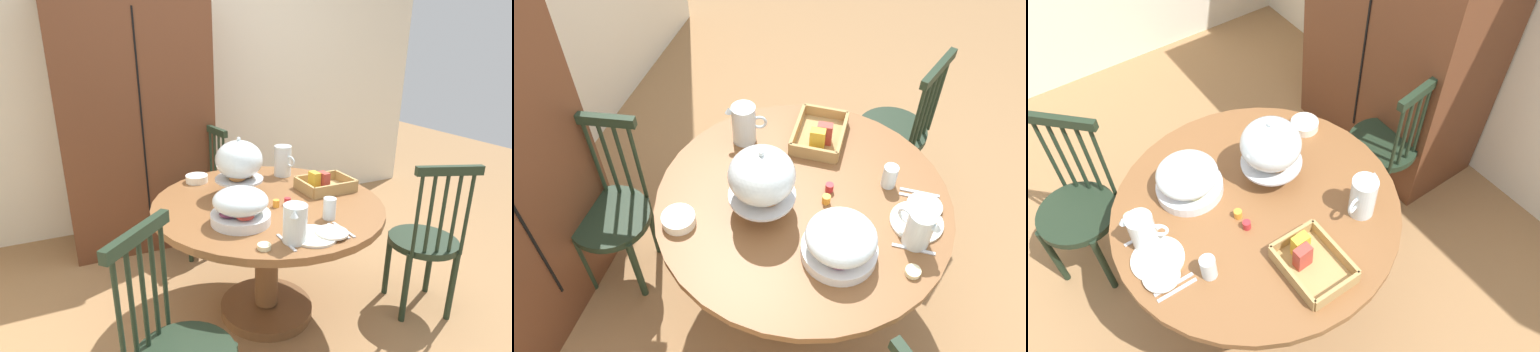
% 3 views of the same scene
% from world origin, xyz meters
% --- Properties ---
extents(ground_plane, '(10.00, 10.00, 0.00)m').
position_xyz_m(ground_plane, '(0.00, 0.00, 0.00)').
color(ground_plane, '#997047').
extents(wooden_armoire, '(1.18, 0.60, 1.96)m').
position_xyz_m(wooden_armoire, '(-0.58, 1.50, 0.98)').
color(wooden_armoire, brown).
rests_on(wooden_armoire, ground_plane).
extents(dining_table, '(1.28, 1.28, 0.74)m').
position_xyz_m(dining_table, '(-0.10, 0.18, 0.54)').
color(dining_table, brown).
rests_on(dining_table, ground_plane).
extents(windsor_chair_near_window, '(0.40, 0.40, 0.97)m').
position_xyz_m(windsor_chair_near_window, '(-0.21, 1.12, 0.45)').
color(windsor_chair_near_window, '#1E2D1E').
rests_on(windsor_chair_near_window, ground_plane).
extents(windsor_chair_by_cabinet, '(0.47, 0.47, 0.97)m').
position_xyz_m(windsor_chair_by_cabinet, '(-0.79, -0.46, 0.45)').
color(windsor_chair_by_cabinet, '#1E2D1E').
rests_on(windsor_chair_by_cabinet, ground_plane).
extents(pastry_stand_with_dome, '(0.28, 0.28, 0.34)m').
position_xyz_m(pastry_stand_with_dome, '(-0.20, 0.33, 0.94)').
color(pastry_stand_with_dome, silver).
rests_on(pastry_stand_with_dome, dining_table).
extents(fruit_platter_covered, '(0.30, 0.30, 0.18)m').
position_xyz_m(fruit_platter_covered, '(-0.34, -0.02, 0.83)').
color(fruit_platter_covered, silver).
rests_on(fruit_platter_covered, dining_table).
extents(orange_juice_pitcher, '(0.13, 0.17, 0.18)m').
position_xyz_m(orange_juice_pitcher, '(-0.20, -0.30, 0.82)').
color(orange_juice_pitcher, silver).
rests_on(orange_juice_pitcher, dining_table).
extents(milk_pitcher, '(0.11, 0.19, 0.20)m').
position_xyz_m(milk_pitcher, '(0.19, 0.54, 0.83)').
color(milk_pitcher, silver).
rests_on(milk_pitcher, dining_table).
extents(cereal_basket, '(0.32, 0.24, 0.12)m').
position_xyz_m(cereal_basket, '(0.28, 0.19, 0.77)').
color(cereal_basket, tan).
rests_on(cereal_basket, dining_table).
extents(china_plate_large, '(0.22, 0.22, 0.01)m').
position_xyz_m(china_plate_large, '(-0.10, -0.30, 0.75)').
color(china_plate_large, white).
rests_on(china_plate_large, dining_table).
extents(china_plate_small, '(0.15, 0.15, 0.01)m').
position_xyz_m(china_plate_small, '(-0.01, -0.33, 0.76)').
color(china_plate_small, white).
rests_on(china_plate_small, china_plate_large).
extents(cereal_bowl, '(0.14, 0.14, 0.04)m').
position_xyz_m(cereal_bowl, '(-0.37, 0.65, 0.76)').
color(cereal_bowl, white).
rests_on(cereal_bowl, dining_table).
extents(drinking_glass, '(0.06, 0.06, 0.11)m').
position_xyz_m(drinking_glass, '(0.08, -0.16, 0.80)').
color(drinking_glass, silver).
rests_on(drinking_glass, dining_table).
extents(butter_dish, '(0.06, 0.06, 0.02)m').
position_xyz_m(butter_dish, '(-0.35, -0.31, 0.75)').
color(butter_dish, beige).
rests_on(butter_dish, dining_table).
extents(jam_jar_strawberry, '(0.04, 0.04, 0.04)m').
position_xyz_m(jam_jar_strawberry, '(-0.02, 0.08, 0.76)').
color(jam_jar_strawberry, '#B7282D').
rests_on(jam_jar_strawberry, dining_table).
extents(jam_jar_apricot, '(0.04, 0.04, 0.04)m').
position_xyz_m(jam_jar_apricot, '(-0.09, 0.08, 0.76)').
color(jam_jar_apricot, orange).
rests_on(jam_jar_apricot, dining_table).
extents(table_knife, '(0.01, 0.17, 0.01)m').
position_xyz_m(table_knife, '(0.04, -0.30, 0.74)').
color(table_knife, silver).
rests_on(table_knife, dining_table).
extents(dinner_fork, '(0.01, 0.17, 0.01)m').
position_xyz_m(dinner_fork, '(0.07, -0.30, 0.74)').
color(dinner_fork, silver).
rests_on(dinner_fork, dining_table).
extents(soup_spoon, '(0.01, 0.17, 0.01)m').
position_xyz_m(soup_spoon, '(-0.24, -0.30, 0.74)').
color(soup_spoon, silver).
rests_on(soup_spoon, dining_table).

